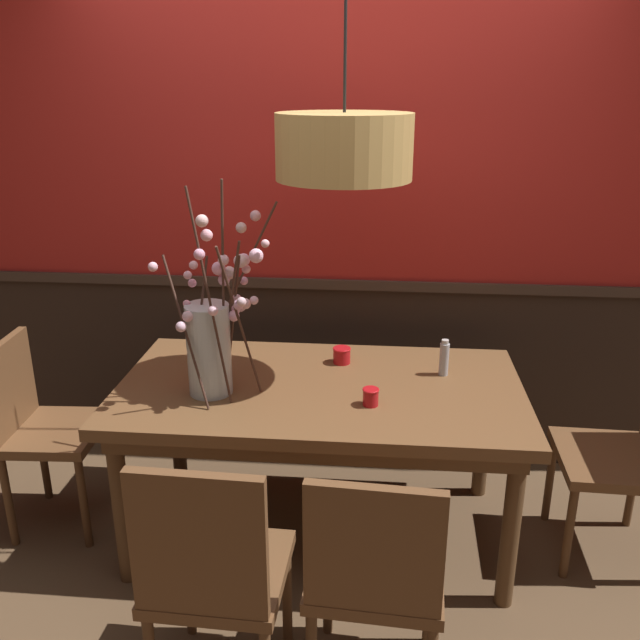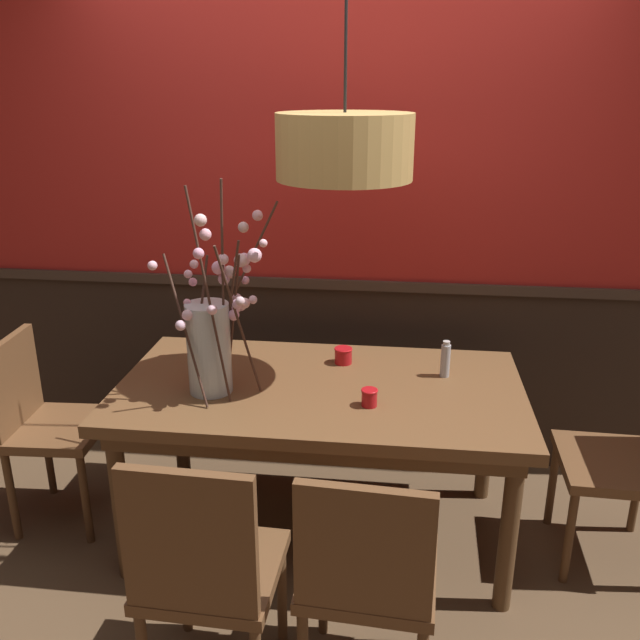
{
  "view_description": "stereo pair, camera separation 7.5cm",
  "coord_description": "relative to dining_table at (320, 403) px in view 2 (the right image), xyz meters",
  "views": [
    {
      "loc": [
        0.24,
        -2.58,
        1.96
      ],
      "look_at": [
        0.0,
        0.0,
        1.03
      ],
      "focal_mm": 37.77,
      "sensor_mm": 36.0,
      "label": 1
    },
    {
      "loc": [
        0.31,
        -2.57,
        1.96
      ],
      "look_at": [
        0.0,
        0.0,
        1.03
      ],
      "focal_mm": 37.77,
      "sensor_mm": 36.0,
      "label": 2
    }
  ],
  "objects": [
    {
      "name": "ground_plane",
      "position": [
        0.0,
        0.0,
        -0.66
      ],
      "size": [
        24.0,
        24.0,
        0.0
      ],
      "primitive_type": "plane",
      "color": "brown"
    },
    {
      "name": "back_wall",
      "position": [
        0.0,
        0.76,
        0.74
      ],
      "size": [
        4.44,
        0.14,
        2.81
      ],
      "color": "#2D2119",
      "rests_on": "ground"
    },
    {
      "name": "dining_table",
      "position": [
        0.0,
        0.0,
        0.0
      ],
      "size": [
        1.71,
        0.94,
        0.74
      ],
      "color": "brown",
      "rests_on": "ground"
    },
    {
      "name": "chair_near_side_right",
      "position": [
        0.25,
        -0.86,
        -0.15
      ],
      "size": [
        0.45,
        0.45,
        0.9
      ],
      "color": "brown",
      "rests_on": "ground"
    },
    {
      "name": "chair_far_side_right",
      "position": [
        0.29,
        0.85,
        -0.13
      ],
      "size": [
        0.42,
        0.4,
        0.93
      ],
      "color": "brown",
      "rests_on": "ground"
    },
    {
      "name": "chair_near_side_left",
      "position": [
        -0.25,
        -0.91,
        -0.13
      ],
      "size": [
        0.44,
        0.45,
        0.94
      ],
      "color": "brown",
      "rests_on": "ground"
    },
    {
      "name": "chair_head_east_end",
      "position": [
        1.31,
        -0.01,
        -0.13
      ],
      "size": [
        0.44,
        0.47,
        0.94
      ],
      "color": "brown",
      "rests_on": "ground"
    },
    {
      "name": "chair_far_side_left",
      "position": [
        -0.21,
        0.9,
        -0.14
      ],
      "size": [
        0.42,
        0.44,
        0.93
      ],
      "color": "brown",
      "rests_on": "ground"
    },
    {
      "name": "chair_head_west_end",
      "position": [
        -1.26,
        -0.03,
        -0.14
      ],
      "size": [
        0.42,
        0.44,
        0.9
      ],
      "color": "brown",
      "rests_on": "ground"
    },
    {
      "name": "vase_with_blossoms",
      "position": [
        -0.43,
        -0.11,
        0.31
      ],
      "size": [
        0.46,
        0.6,
        0.88
      ],
      "color": "silver",
      "rests_on": "dining_table"
    },
    {
      "name": "candle_holder_nearer_center",
      "position": [
        0.22,
        -0.17,
        0.12
      ],
      "size": [
        0.07,
        0.07,
        0.07
      ],
      "color": "red",
      "rests_on": "dining_table"
    },
    {
      "name": "candle_holder_nearer_edge",
      "position": [
        0.08,
        0.24,
        0.12
      ],
      "size": [
        0.08,
        0.08,
        0.07
      ],
      "color": "red",
      "rests_on": "dining_table"
    },
    {
      "name": "condiment_bottle",
      "position": [
        0.53,
        0.15,
        0.16
      ],
      "size": [
        0.04,
        0.04,
        0.16
      ],
      "color": "#ADADB2",
      "rests_on": "dining_table"
    },
    {
      "name": "pendant_lamp",
      "position": [
        0.09,
        0.07,
        1.06
      ],
      "size": [
        0.53,
        0.53,
        1.22
      ],
      "color": "tan"
    }
  ]
}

